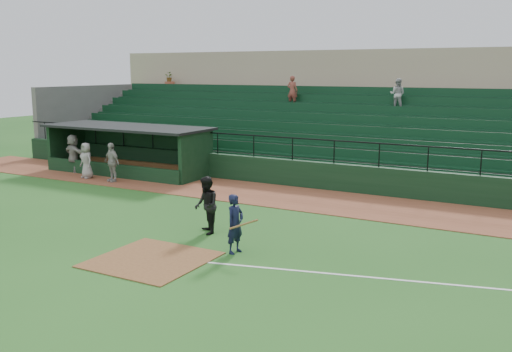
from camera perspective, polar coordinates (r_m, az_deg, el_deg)
The scene contains 11 objects.
ground at distance 16.98m, azimuth -8.27°, elevation -7.38°, with size 90.00×90.00×0.00m, color #22571C.
warning_track at distance 23.61m, azimuth 3.53°, elevation -2.13°, with size 40.00×4.00×0.03m, color brown.
home_plate_dirt at distance 16.24m, azimuth -10.42°, elevation -8.24°, with size 3.00×3.00×0.03m, color brown.
foul_line at distance 15.06m, azimuth 20.38°, elevation -10.31°, with size 18.00×0.09×0.01m, color white.
stadium_structure at distance 31.02m, azimuth 10.34°, elevation 5.05°, with size 38.00×13.08×6.40m.
dugout at distance 30.00m, azimuth -12.18°, elevation 2.94°, with size 8.90×3.20×2.42m.
batter_at_plate at distance 16.36m, azimuth -2.09°, elevation -4.81°, with size 1.04×0.71×1.73m.
umpire at distance 18.32m, azimuth -5.00°, elevation -2.95°, with size 0.91×0.71×1.86m, color black.
dugout_player_a at distance 27.46m, azimuth -14.27°, elevation 1.35°, with size 1.08×0.45×1.84m, color #ABA6A0.
dugout_player_b at distance 28.71m, azimuth -16.65°, elevation 1.51°, with size 0.84×0.55×1.73m, color #9D9792.
dugout_player_c at distance 30.55m, azimuth -17.83°, elevation 2.18°, with size 1.81×0.58×1.95m, color #9F9A95.
Camera 1 is at (9.86, -12.81, 5.21)m, focal length 39.91 mm.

